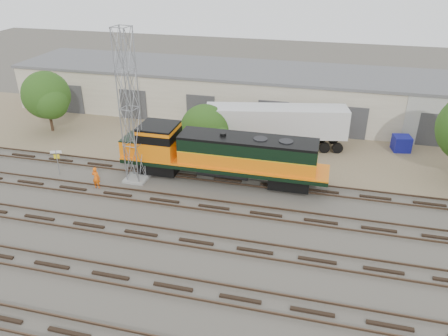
% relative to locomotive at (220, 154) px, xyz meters
% --- Properties ---
extents(ground, '(140.00, 140.00, 0.00)m').
position_rel_locomotive_xyz_m(ground, '(0.72, -6.00, -2.40)').
color(ground, '#47423A').
rests_on(ground, ground).
extents(dirt_strip, '(80.00, 16.00, 0.02)m').
position_rel_locomotive_xyz_m(dirt_strip, '(0.72, 9.00, -2.39)').
color(dirt_strip, '#726047').
rests_on(dirt_strip, ground).
extents(tracks, '(80.00, 20.40, 0.28)m').
position_rel_locomotive_xyz_m(tracks, '(0.72, -9.00, -2.33)').
color(tracks, black).
rests_on(tracks, ground).
extents(warehouse, '(58.40, 10.40, 5.30)m').
position_rel_locomotive_xyz_m(warehouse, '(0.77, 16.98, 0.25)').
color(warehouse, beige).
rests_on(warehouse, ground).
extents(locomotive, '(17.46, 3.06, 4.20)m').
position_rel_locomotive_xyz_m(locomotive, '(0.00, 0.00, 0.00)').
color(locomotive, black).
rests_on(locomotive, tracks).
extents(signal_tower, '(1.86, 1.86, 12.61)m').
position_rel_locomotive_xyz_m(signal_tower, '(-6.87, -1.73, 3.74)').
color(signal_tower, gray).
rests_on(signal_tower, ground).
extents(sign_post, '(0.91, 0.37, 2.33)m').
position_rel_locomotive_xyz_m(sign_post, '(-13.75, -2.52, -0.77)').
color(sign_post, gray).
rests_on(sign_post, ground).
extents(worker, '(0.70, 0.47, 1.88)m').
position_rel_locomotive_xyz_m(worker, '(-9.42, -3.84, -1.46)').
color(worker, '#F9600D').
rests_on(worker, ground).
extents(semi_trailer, '(13.77, 5.36, 4.15)m').
position_rel_locomotive_xyz_m(semi_trailer, '(3.89, 7.96, 0.21)').
color(semi_trailer, silver).
rests_on(semi_trailer, ground).
extents(dumpster_blue, '(1.84, 1.76, 1.50)m').
position_rel_locomotive_xyz_m(dumpster_blue, '(15.58, 10.07, -1.65)').
color(dumpster_blue, navy).
rests_on(dumpster_blue, ground).
extents(tree_west, '(5.19, 4.94, 6.47)m').
position_rel_locomotive_xyz_m(tree_west, '(-20.07, 6.17, 1.46)').
color(tree_west, '#382619').
rests_on(tree_west, ground).
extents(tree_mid, '(5.03, 4.80, 4.80)m').
position_rel_locomotive_xyz_m(tree_mid, '(-2.70, 5.57, -0.41)').
color(tree_mid, '#382619').
rests_on(tree_mid, ground).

